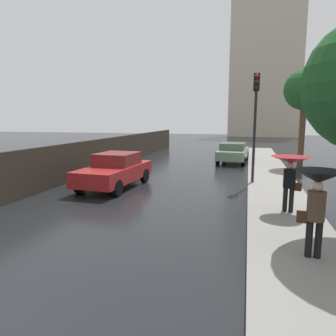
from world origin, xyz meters
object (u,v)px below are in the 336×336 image
object	(u,v)px
street_tree_far	(305,91)
car_green_near_kerb	(233,152)
pedestrian_with_umbrella_far	(317,189)
pedestrian_with_umbrella_near	(290,167)
car_red_mid_road	(115,170)
traffic_light	(255,109)

from	to	relation	value
street_tree_far	car_green_near_kerb	bearing A→B (deg)	157.14
pedestrian_with_umbrella_far	street_tree_far	bearing A→B (deg)	-94.82
street_tree_far	pedestrian_with_umbrella_near	bearing A→B (deg)	-100.29
car_red_mid_road	traffic_light	xyz separation A→B (m)	(5.89, 1.87, 2.67)
pedestrian_with_umbrella_near	pedestrian_with_umbrella_far	size ratio (longest dim) A/B	0.94
car_red_mid_road	pedestrian_with_umbrella_far	bearing A→B (deg)	143.64
car_green_near_kerb	pedestrian_with_umbrella_near	distance (m)	12.15
pedestrian_with_umbrella_far	street_tree_far	distance (m)	13.92
pedestrian_with_umbrella_near	street_tree_far	distance (m)	10.79
car_red_mid_road	traffic_light	bearing A→B (deg)	-159.18
pedestrian_with_umbrella_far	traffic_light	world-z (taller)	traffic_light
street_tree_far	traffic_light	bearing A→B (deg)	-116.20
pedestrian_with_umbrella_near	traffic_light	distance (m)	4.87
car_green_near_kerb	pedestrian_with_umbrella_near	size ratio (longest dim) A/B	2.72
pedestrian_with_umbrella_near	street_tree_far	bearing A→B (deg)	-88.81
car_red_mid_road	traffic_light	world-z (taller)	traffic_light
car_green_near_kerb	street_tree_far	size ratio (longest dim) A/B	0.80
car_red_mid_road	street_tree_far	size ratio (longest dim) A/B	0.75
pedestrian_with_umbrella_near	traffic_light	size ratio (longest dim) A/B	0.36
traffic_light	street_tree_far	size ratio (longest dim) A/B	0.81
car_red_mid_road	pedestrian_with_umbrella_near	world-z (taller)	pedestrian_with_umbrella_near
car_red_mid_road	pedestrian_with_umbrella_near	distance (m)	7.38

